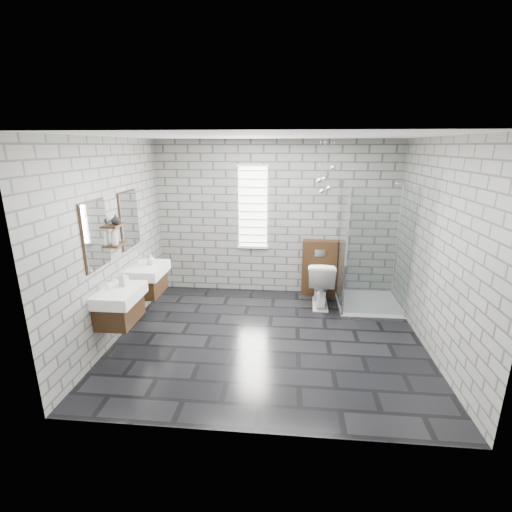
# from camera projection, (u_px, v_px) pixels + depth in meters

# --- Properties ---
(floor) EXTENTS (4.20, 3.60, 0.02)m
(floor) POSITION_uv_depth(u_px,v_px,m) (268.00, 339.00, 5.19)
(floor) COLOR black
(floor) RESTS_ON ground
(ceiling) EXTENTS (4.20, 3.60, 0.02)m
(ceiling) POSITION_uv_depth(u_px,v_px,m) (271.00, 135.00, 4.41)
(ceiling) COLOR white
(ceiling) RESTS_ON wall_back
(wall_back) EXTENTS (4.20, 0.02, 2.70)m
(wall_back) POSITION_uv_depth(u_px,v_px,m) (276.00, 219.00, 6.53)
(wall_back) COLOR gray
(wall_back) RESTS_ON floor
(wall_front) EXTENTS (4.20, 0.02, 2.70)m
(wall_front) POSITION_uv_depth(u_px,v_px,m) (256.00, 301.00, 3.08)
(wall_front) COLOR gray
(wall_front) RESTS_ON floor
(wall_left) EXTENTS (0.02, 3.60, 2.70)m
(wall_left) POSITION_uv_depth(u_px,v_px,m) (113.00, 241.00, 4.99)
(wall_left) COLOR gray
(wall_left) RESTS_ON floor
(wall_right) EXTENTS (0.02, 3.60, 2.70)m
(wall_right) POSITION_uv_depth(u_px,v_px,m) (438.00, 249.00, 4.61)
(wall_right) COLOR gray
(wall_right) RESTS_ON floor
(vanity_left) EXTENTS (0.47, 0.70, 1.57)m
(vanity_left) POSITION_uv_depth(u_px,v_px,m) (117.00, 296.00, 4.70)
(vanity_left) COLOR #3A2311
(vanity_left) RESTS_ON wall_left
(vanity_right) EXTENTS (0.47, 0.70, 1.57)m
(vanity_right) POSITION_uv_depth(u_px,v_px,m) (146.00, 271.00, 5.63)
(vanity_right) COLOR #3A2311
(vanity_right) RESTS_ON wall_left
(shelf_lower) EXTENTS (0.14, 0.30, 0.03)m
(shelf_lower) POSITION_uv_depth(u_px,v_px,m) (118.00, 245.00, 4.95)
(shelf_lower) COLOR #3A2311
(shelf_lower) RESTS_ON wall_left
(shelf_upper) EXTENTS (0.14, 0.30, 0.03)m
(shelf_upper) POSITION_uv_depth(u_px,v_px,m) (115.00, 225.00, 4.87)
(shelf_upper) COLOR #3A2311
(shelf_upper) RESTS_ON wall_left
(window) EXTENTS (0.56, 0.05, 1.48)m
(window) POSITION_uv_depth(u_px,v_px,m) (253.00, 207.00, 6.48)
(window) COLOR white
(window) RESTS_ON wall_back
(cistern_panel) EXTENTS (0.60, 0.20, 1.00)m
(cistern_panel) POSITION_uv_depth(u_px,v_px,m) (319.00, 268.00, 6.60)
(cistern_panel) COLOR #3A2311
(cistern_panel) RESTS_ON floor
(flush_plate) EXTENTS (0.18, 0.01, 0.12)m
(flush_plate) POSITION_uv_depth(u_px,v_px,m) (320.00, 253.00, 6.41)
(flush_plate) COLOR silver
(flush_plate) RESTS_ON cistern_panel
(shower_enclosure) EXTENTS (1.00, 1.00, 2.03)m
(shower_enclosure) POSITION_uv_depth(u_px,v_px,m) (365.00, 279.00, 6.04)
(shower_enclosure) COLOR white
(shower_enclosure) RESTS_ON floor
(pendant_cluster) EXTENTS (0.31, 0.27, 0.85)m
(pendant_cluster) POSITION_uv_depth(u_px,v_px,m) (325.00, 180.00, 5.84)
(pendant_cluster) COLOR silver
(pendant_cluster) RESTS_ON ceiling
(toilet) EXTENTS (0.47, 0.78, 0.78)m
(toilet) POSITION_uv_depth(u_px,v_px,m) (321.00, 283.00, 6.18)
(toilet) COLOR white
(toilet) RESTS_ON floor
(soap_bottle_a) EXTENTS (0.11, 0.11, 0.20)m
(soap_bottle_a) POSITION_uv_depth(u_px,v_px,m) (123.00, 278.00, 4.77)
(soap_bottle_a) COLOR #B2B2B2
(soap_bottle_a) RESTS_ON vanity_left
(soap_bottle_b) EXTENTS (0.15, 0.15, 0.16)m
(soap_bottle_b) POSITION_uv_depth(u_px,v_px,m) (151.00, 259.00, 5.64)
(soap_bottle_b) COLOR #B2B2B2
(soap_bottle_b) RESTS_ON vanity_right
(soap_bottle_c) EXTENTS (0.11, 0.11, 0.24)m
(soap_bottle_c) POSITION_uv_depth(u_px,v_px,m) (114.00, 236.00, 4.83)
(soap_bottle_c) COLOR #B2B2B2
(soap_bottle_c) RESTS_ON shelf_lower
(vase) EXTENTS (0.15, 0.15, 0.13)m
(vase) POSITION_uv_depth(u_px,v_px,m) (116.00, 219.00, 4.85)
(vase) COLOR #B2B2B2
(vase) RESTS_ON shelf_upper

